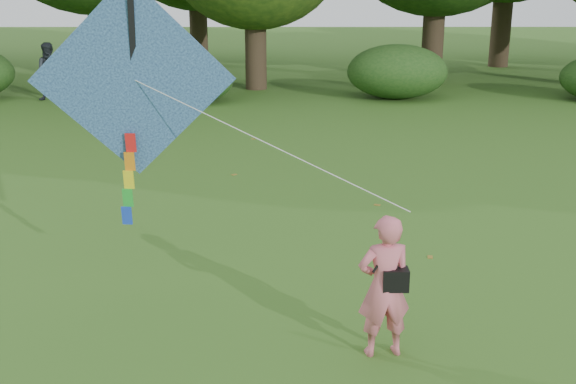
{
  "coord_description": "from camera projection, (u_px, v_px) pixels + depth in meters",
  "views": [
    {
      "loc": [
        -0.86,
        -7.29,
        4.39
      ],
      "look_at": [
        -0.84,
        2.0,
        1.5
      ],
      "focal_mm": 45.0,
      "sensor_mm": 36.0,
      "label": 1
    }
  ],
  "objects": [
    {
      "name": "ground",
      "position": [
        362.0,
        369.0,
        8.27
      ],
      "size": [
        100.0,
        100.0,
        0.0
      ],
      "primitive_type": "plane",
      "color": "#265114",
      "rests_on": "ground"
    },
    {
      "name": "man_kite_flyer",
      "position": [
        384.0,
        286.0,
        8.34
      ],
      "size": [
        0.7,
        0.52,
        1.74
      ],
      "primitive_type": "imported",
      "rotation": [
        0.0,
        0.0,
        3.31
      ],
      "color": "#D76574",
      "rests_on": "ground"
    },
    {
      "name": "bystander_left",
      "position": [
        51.0,
        72.0,
        24.66
      ],
      "size": [
        1.08,
        0.91,
        1.98
      ],
      "primitive_type": "imported",
      "rotation": [
        0.0,
        0.0,
        0.18
      ],
      "color": "#21262D",
      "rests_on": "ground"
    },
    {
      "name": "crossbody_bag",
      "position": [
        395.0,
        278.0,
        8.27
      ],
      "size": [
        0.43,
        0.2,
        0.7
      ],
      "color": "black",
      "rests_on": "ground"
    },
    {
      "name": "flying_kite",
      "position": [
        134.0,
        83.0,
        9.45
      ],
      "size": [
        4.71,
        2.17,
        3.35
      ],
      "color": "#2537A2",
      "rests_on": "ground"
    },
    {
      "name": "shrub_band",
      "position": [
        290.0,
        75.0,
        24.81
      ],
      "size": [
        39.15,
        3.22,
        1.88
      ],
      "color": "#264919",
      "rests_on": "ground"
    },
    {
      "name": "fallen_leaves",
      "position": [
        352.0,
        243.0,
        12.01
      ],
      "size": [
        10.69,
        13.61,
        0.01
      ],
      "color": "olive",
      "rests_on": "ground"
    }
  ]
}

